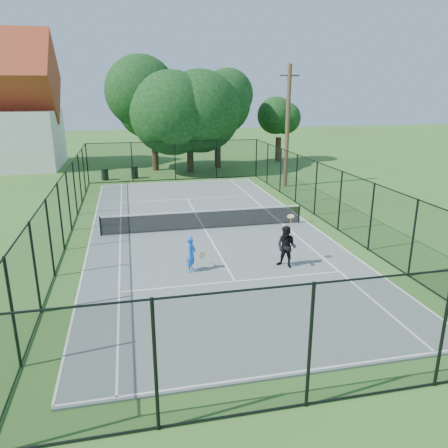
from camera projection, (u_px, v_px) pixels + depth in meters
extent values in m
plane|color=#406221|center=(205.00, 230.00, 21.82)|extent=(120.00, 120.00, 0.00)
cube|color=slate|center=(205.00, 230.00, 21.81)|extent=(11.00, 24.00, 0.06)
cylinder|color=black|center=(100.00, 226.00, 20.64)|extent=(0.08, 0.08, 0.95)
cylinder|color=black|center=(299.00, 214.00, 22.69)|extent=(0.08, 0.08, 0.95)
cube|color=black|center=(204.00, 220.00, 21.66)|extent=(10.00, 0.03, 0.88)
cube|color=white|center=(204.00, 211.00, 21.53)|extent=(10.00, 0.05, 0.06)
cylinder|color=#332114|center=(155.00, 150.00, 37.66)|extent=(0.56, 0.56, 3.41)
sphere|color=black|center=(153.00, 112.00, 36.71)|extent=(6.16, 6.16, 6.16)
cylinder|color=#332114|center=(190.00, 150.00, 36.78)|extent=(0.56, 0.56, 3.80)
sphere|color=black|center=(189.00, 105.00, 35.72)|extent=(6.81, 6.81, 6.81)
cylinder|color=#332114|center=(218.00, 148.00, 39.08)|extent=(0.56, 0.56, 3.51)
sphere|color=black|center=(218.00, 112.00, 38.16)|extent=(5.57, 5.57, 5.57)
cylinder|color=#332114|center=(278.00, 149.00, 42.69)|extent=(0.56, 0.56, 2.30)
sphere|color=black|center=(279.00, 127.00, 42.06)|extent=(4.01, 4.01, 4.01)
cylinder|color=black|center=(105.00, 175.00, 33.82)|extent=(0.54, 0.54, 0.84)
cylinder|color=black|center=(104.00, 169.00, 33.69)|extent=(0.58, 0.58, 0.05)
cylinder|color=black|center=(135.00, 173.00, 34.45)|extent=(0.54, 0.54, 0.91)
cylinder|color=black|center=(134.00, 167.00, 34.31)|extent=(0.58, 0.58, 0.05)
cylinder|color=#4C3823|center=(287.00, 127.00, 30.53)|extent=(0.30, 0.30, 8.41)
cube|color=#4C3823|center=(290.00, 75.00, 29.52)|extent=(1.40, 0.10, 0.10)
imported|color=blue|center=(191.00, 254.00, 16.55)|extent=(0.53, 0.61, 1.41)
torus|color=gold|center=(202.00, 255.00, 16.83)|extent=(0.27, 0.18, 0.29)
cylinder|color=silver|center=(202.00, 255.00, 16.83)|extent=(0.23, 0.15, 0.25)
imported|color=black|center=(287.00, 247.00, 16.91)|extent=(1.02, 1.01, 1.66)
torus|color=gold|center=(291.00, 216.00, 16.95)|extent=(0.30, 0.28, 0.14)
cylinder|color=silver|center=(291.00, 216.00, 16.95)|extent=(0.26, 0.24, 0.11)
sphere|color=#CCE526|center=(293.00, 206.00, 17.18)|extent=(0.07, 0.07, 0.07)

